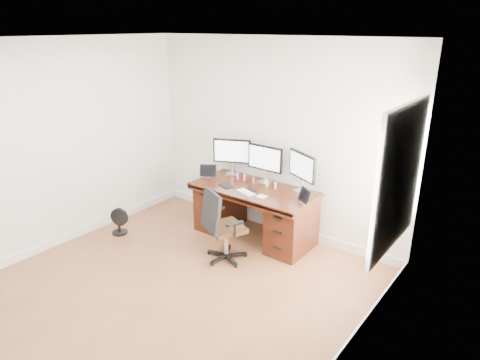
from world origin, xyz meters
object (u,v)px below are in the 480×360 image
Objects in this scene: office_chair at (223,237)px; keyboard at (246,192)px; desk at (254,211)px; floor_fan at (119,222)px; monitor_center at (265,159)px.

office_chair reaches higher than keyboard.
keyboard is at bearing -83.71° from desk.
desk is 4.47× the size of floor_fan.
keyboard is at bearing 8.96° from floor_fan.
desk is 1.79× the size of office_chair.
desk is at bearing -89.25° from monitor_center.
keyboard is at bearing -86.09° from monitor_center.
floor_fan is 0.69× the size of monitor_center.
monitor_center is at bearing 90.00° from desk.
monitor_center is at bearing 116.43° from office_chair.
keyboard reaches higher than desk.
floor_fan is (-1.60, -1.09, -0.22)m from desk.
monitor_center reaches higher than keyboard.
desk is 0.43m from keyboard.
office_chair is at bearing -70.88° from keyboard.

